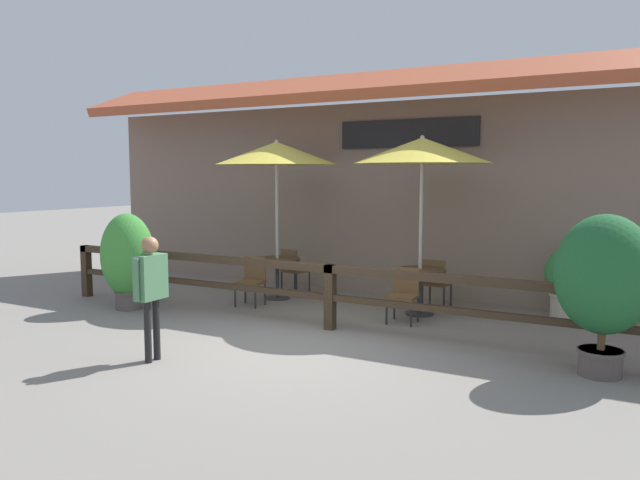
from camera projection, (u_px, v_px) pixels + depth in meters
name	position (u px, v px, depth m)	size (l,w,h in m)	color
ground_plane	(292.00, 346.00, 8.21)	(60.00, 60.00, 0.00)	gray
building_facade	(408.00, 179.00, 11.55)	(14.28, 1.49, 4.23)	gray
patio_railing	(330.00, 282.00, 9.05)	(10.40, 0.14, 0.95)	#3D2D1E
patio_umbrella_near	(277.00, 154.00, 11.09)	(2.20, 2.20, 2.87)	#B7B2A8
dining_table_near	(277.00, 267.00, 11.30)	(0.83, 0.83, 0.75)	#4C3826
chair_near_streetside	(252.00, 279.00, 10.75)	(0.48, 0.48, 0.83)	brown
chair_near_wallside	(293.00, 268.00, 11.96)	(0.49, 0.49, 0.83)	brown
patio_umbrella_middle	(422.00, 151.00, 9.81)	(2.20, 2.20, 2.87)	#B7B2A8
dining_table_middle	(420.00, 278.00, 10.02)	(0.83, 0.83, 0.75)	#4C3826
chair_middle_streetside	(404.00, 293.00, 9.51)	(0.45, 0.45, 0.83)	brown
chair_middle_wallside	(436.00, 281.00, 10.55)	(0.42, 0.42, 0.83)	brown
potted_plant_small_flowering	(128.00, 258.00, 10.41)	(0.93, 0.84, 1.62)	#564C47
potted_plant_corner_fern	(604.00, 279.00, 6.91)	(1.08, 0.97, 1.83)	#564C47
potted_plant_tall_tropical	(571.00, 280.00, 9.80)	(0.80, 0.72, 1.12)	#B7AD99
pedestrian	(151.00, 282.00, 7.47)	(0.21, 0.54, 1.52)	black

